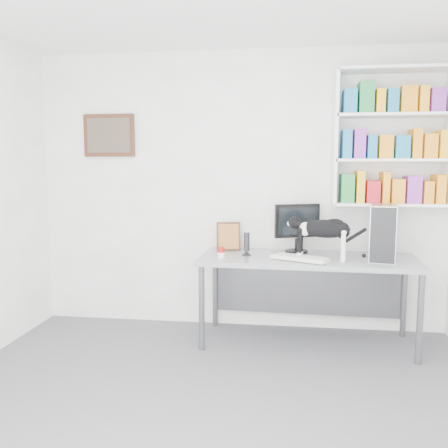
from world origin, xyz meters
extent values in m
cube|color=#595A5F|center=(0.00, 0.00, 0.01)|extent=(4.00, 4.00, 0.01)
cube|color=white|center=(0.00, 2.00, 1.35)|extent=(4.00, 0.01, 2.70)
cube|color=white|center=(1.40, 1.85, 1.85)|extent=(1.03, 0.28, 1.24)
cube|color=#4F2719|center=(-1.30, 1.97, 1.90)|extent=(0.52, 0.04, 0.42)
cube|color=gray|center=(0.66, 1.56, 0.40)|extent=(1.93, 0.81, 0.79)
cube|color=black|center=(0.57, 1.79, 1.02)|extent=(0.48, 0.35, 0.46)
cube|color=silver|center=(0.59, 1.41, 0.81)|extent=(0.52, 0.38, 0.04)
cube|color=silver|center=(1.31, 1.58, 1.03)|extent=(0.30, 0.51, 0.48)
cylinder|color=black|center=(0.12, 1.58, 0.90)|extent=(0.10, 0.10, 0.22)
cube|color=#4F2719|center=(-0.08, 1.81, 0.93)|extent=(0.24, 0.13, 0.28)
cylinder|color=#9E130D|center=(-0.10, 1.44, 0.84)|extent=(0.07, 0.07, 0.09)
camera|label=1|loc=(0.47, -2.64, 1.60)|focal=38.00mm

